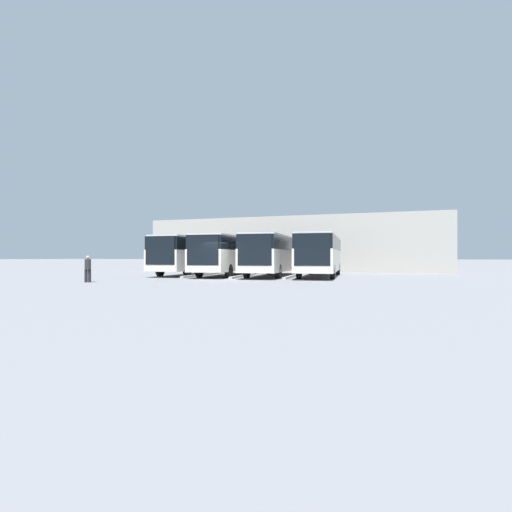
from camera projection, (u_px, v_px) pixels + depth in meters
ground_plane at (223, 279)px, 26.81m from camera, size 600.00×600.00×0.00m
bus_0 at (320, 254)px, 30.62m from camera, size 3.60×11.65×3.14m
curb_divider_0 at (292, 276)px, 29.63m from camera, size 0.81×6.41×0.15m
bus_1 at (273, 254)px, 31.36m from camera, size 3.60×11.65×3.14m
curb_divider_1 at (243, 276)px, 30.37m from camera, size 0.81×6.41×0.15m
bus_2 at (229, 254)px, 32.42m from camera, size 3.60×11.65×3.14m
curb_divider_2 at (199, 275)px, 31.43m from camera, size 0.81×6.41×0.15m
bus_3 at (192, 254)px, 34.11m from camera, size 3.60×11.65×3.14m
pedestrian at (88, 268)px, 23.66m from camera, size 0.50×0.50×1.59m
station_building at (300, 245)px, 48.15m from camera, size 32.42×16.58×5.84m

